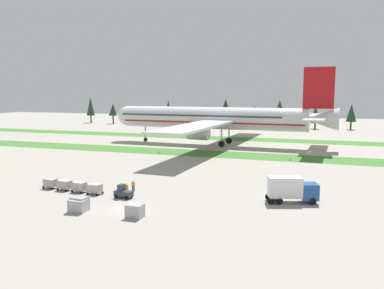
{
  "coord_description": "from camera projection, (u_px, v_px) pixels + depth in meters",
  "views": [
    {
      "loc": [
        24.17,
        -44.73,
        15.13
      ],
      "look_at": [
        -3.0,
        34.87,
        4.0
      ],
      "focal_mm": 37.23,
      "sensor_mm": 36.0,
      "label": 1
    }
  ],
  "objects": [
    {
      "name": "grass_strip_far",
      "position": [
        248.0,
        139.0,
        128.29
      ],
      "size": [
        320.0,
        10.65,
        0.01
      ],
      "primitive_type": "cube",
      "color": "#3D752D",
      "rests_on": "ground"
    },
    {
      "name": "grass_strip_near",
      "position": [
        221.0,
        154.0,
        97.05
      ],
      "size": [
        320.0,
        10.65,
        0.01
      ],
      "primitive_type": "cube",
      "color": "#3D752D",
      "rests_on": "ground"
    },
    {
      "name": "taxiway_marker_2",
      "position": [
        158.0,
        152.0,
        98.7
      ],
      "size": [
        0.44,
        0.44,
        0.58
      ],
      "primitive_type": "cone",
      "color": "orange",
      "rests_on": "ground"
    },
    {
      "name": "distant_tree_line",
      "position": [
        263.0,
        112.0,
        169.27
      ],
      "size": [
        176.93,
        11.29,
        12.6
      ],
      "color": "#4C3823",
      "rests_on": "ground"
    },
    {
      "name": "cargo_dolly_third",
      "position": [
        65.0,
        184.0,
        61.53
      ],
      "size": [
        2.34,
        1.72,
        1.55
      ],
      "rotation": [
        0.0,
        0.0,
        -1.67
      ],
      "color": "#A3A3A8",
      "rests_on": "ground"
    },
    {
      "name": "cargo_dolly_lead",
      "position": [
        95.0,
        188.0,
        59.12
      ],
      "size": [
        2.34,
        1.72,
        1.55
      ],
      "rotation": [
        0.0,
        0.0,
        -1.67
      ],
      "color": "#A3A3A8",
      "rests_on": "ground"
    },
    {
      "name": "uld_container_3",
      "position": [
        135.0,
        211.0,
        48.19
      ],
      "size": [
        2.01,
        1.61,
        1.63
      ],
      "primitive_type": "cube",
      "rotation": [
        0.0,
        0.0,
        -0.01
      ],
      "color": "#A3A3A8",
      "rests_on": "ground"
    },
    {
      "name": "uld_container_2",
      "position": [
        80.0,
        204.0,
        51.04
      ],
      "size": [
        2.17,
        1.82,
        1.77
      ],
      "primitive_type": "cube",
      "rotation": [
        0.0,
        0.0,
        -0.11
      ],
      "color": "#A3A3A8",
      "rests_on": "ground"
    },
    {
      "name": "taxiway_marker_0",
      "position": [
        290.0,
        159.0,
        88.4
      ],
      "size": [
        0.44,
        0.44,
        0.48
      ],
      "primitive_type": "cone",
      "color": "orange",
      "rests_on": "ground"
    },
    {
      "name": "airliner",
      "position": [
        218.0,
        118.0,
        113.29
      ],
      "size": [
        64.95,
        79.67,
        21.53
      ],
      "rotation": [
        0.0,
        0.0,
        1.53
      ],
      "color": "silver",
      "rests_on": "ground"
    },
    {
      "name": "taxiway_marker_1",
      "position": [
        210.0,
        158.0,
        90.1
      ],
      "size": [
        0.44,
        0.44,
        0.58
      ],
      "primitive_type": "cone",
      "color": "orange",
      "rests_on": "ground"
    },
    {
      "name": "uld_container_1",
      "position": [
        78.0,
        206.0,
        50.4
      ],
      "size": [
        2.12,
        1.76,
        1.58
      ],
      "primitive_type": "cube",
      "rotation": [
        0.0,
        0.0,
        0.08
      ],
      "color": "#A3A3A8",
      "rests_on": "ground"
    },
    {
      "name": "ground_crew_loader",
      "position": [
        133.0,
        185.0,
        60.95
      ],
      "size": [
        0.51,
        0.36,
        1.74
      ],
      "rotation": [
        0.0,
        0.0,
        0.46
      ],
      "color": "black",
      "rests_on": "ground"
    },
    {
      "name": "uld_container_0",
      "position": [
        78.0,
        205.0,
        50.73
      ],
      "size": [
        2.02,
        1.62,
        1.54
      ],
      "primitive_type": "cube",
      "rotation": [
        0.0,
        0.0,
        -0.01
      ],
      "color": "#A3A3A8",
      "rests_on": "ground"
    },
    {
      "name": "cargo_dolly_second",
      "position": [
        80.0,
        186.0,
        60.33
      ],
      "size": [
        2.34,
        1.72,
        1.55
      ],
      "rotation": [
        0.0,
        0.0,
        -1.67
      ],
      "color": "#A3A3A8",
      "rests_on": "ground"
    },
    {
      "name": "ground_crew_marshaller",
      "position": [
        127.0,
        188.0,
        58.93
      ],
      "size": [
        0.45,
        0.4,
        1.74
      ],
      "rotation": [
        0.0,
        0.0,
        0.72
      ],
      "color": "black",
      "rests_on": "ground"
    },
    {
      "name": "ground_plane",
      "position": [
        127.0,
        209.0,
        51.69
      ],
      "size": [
        400.0,
        400.0,
        0.0
      ],
      "primitive_type": "plane",
      "color": "gray"
    },
    {
      "name": "baggage_tug",
      "position": [
        123.0,
        192.0,
        57.05
      ],
      "size": [
        2.72,
        1.56,
        1.97
      ],
      "rotation": [
        0.0,
        0.0,
        -1.67
      ],
      "color": "#2D333D",
      "rests_on": "ground"
    },
    {
      "name": "cargo_dolly_fourth",
      "position": [
        51.0,
        183.0,
        62.73
      ],
      "size": [
        2.34,
        1.72,
        1.55
      ],
      "rotation": [
        0.0,
        0.0,
        -1.67
      ],
      "color": "#A3A3A8",
      "rests_on": "ground"
    },
    {
      "name": "catering_truck",
      "position": [
        292.0,
        189.0,
        54.6
      ],
      "size": [
        7.32,
        4.29,
        3.58
      ],
      "rotation": [
        0.0,
        0.0,
        -1.26
      ],
      "color": "#1E4C8E",
      "rests_on": "ground"
    }
  ]
}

